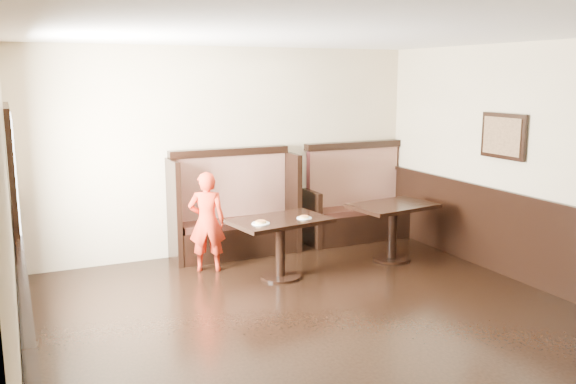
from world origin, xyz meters
TOP-DOWN VIEW (x-y plane):
  - ground at (0.00, 0.00)m, footprint 7.00×7.00m
  - room_shell at (-0.30, 0.28)m, footprint 7.00×7.00m
  - booth_main at (0.00, 3.30)m, footprint 1.75×0.72m
  - booth_neighbor at (1.95, 3.29)m, footprint 1.65×0.72m
  - table_main at (0.16, 2.10)m, footprint 1.25×0.89m
  - table_neighbor at (1.82, 2.17)m, footprint 1.17×0.86m
  - child at (-0.55, 2.75)m, footprint 0.54×0.45m
  - pizza_plate_left at (-0.14, 1.97)m, footprint 0.21×0.21m
  - pizza_plate_right at (0.43, 2.01)m, footprint 0.18×0.18m

SIDE VIEW (x-z plane):
  - ground at x=0.00m, z-range 0.00..0.00m
  - booth_neighbor at x=1.95m, z-range -0.24..1.21m
  - booth_main at x=0.00m, z-range -0.20..1.25m
  - table_main at x=0.16m, z-range 0.20..0.93m
  - table_neighbor at x=1.82m, z-range 0.19..0.94m
  - child at x=-0.55m, z-range 0.00..1.26m
  - room_shell at x=-0.30m, z-range -2.83..4.17m
  - pizza_plate_right at x=0.43m, z-range 0.73..0.76m
  - pizza_plate_left at x=-0.14m, z-range 0.73..0.77m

